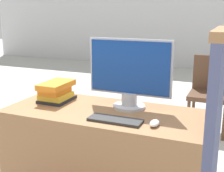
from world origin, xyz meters
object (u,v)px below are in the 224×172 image
(mouse, at_px, (154,123))
(book_stack, at_px, (56,92))
(far_chair, at_px, (210,89))
(keyboard, at_px, (115,120))
(monitor, at_px, (130,74))

(mouse, relative_size, book_stack, 0.34)
(far_chair, bearing_deg, mouse, -87.26)
(book_stack, bearing_deg, mouse, -14.73)
(mouse, bearing_deg, far_chair, 86.84)
(keyboard, height_order, book_stack, book_stack)
(monitor, bearing_deg, keyboard, -87.40)
(monitor, xyz_separation_m, keyboard, (0.01, -0.27, -0.22))
(keyboard, bearing_deg, book_stack, 157.94)
(keyboard, bearing_deg, far_chair, 80.55)
(keyboard, height_order, mouse, mouse)
(keyboard, xyz_separation_m, mouse, (0.23, 0.02, 0.01))
(keyboard, xyz_separation_m, book_stack, (-0.54, 0.22, 0.06))
(book_stack, relative_size, far_chair, 0.32)
(monitor, bearing_deg, far_chair, 78.74)
(mouse, bearing_deg, book_stack, 165.27)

